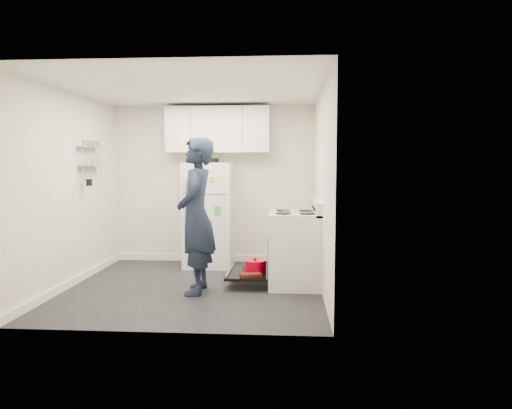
# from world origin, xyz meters

# --- Properties ---
(room) EXTENTS (3.21, 3.21, 2.51)m
(room) POSITION_xyz_m (-0.03, 0.03, 1.21)
(room) COLOR black
(room) RESTS_ON ground
(electric_range) EXTENTS (0.66, 0.76, 1.10)m
(electric_range) POSITION_xyz_m (1.26, 0.15, 0.47)
(electric_range) COLOR silver
(electric_range) RESTS_ON ground
(open_oven_door) EXTENTS (0.55, 0.72, 0.23)m
(open_oven_door) POSITION_xyz_m (0.71, 0.18, 0.19)
(open_oven_door) COLOR black
(open_oven_door) RESTS_ON ground
(refrigerator) EXTENTS (0.72, 0.74, 1.66)m
(refrigerator) POSITION_xyz_m (-0.02, 1.25, 0.80)
(refrigerator) COLOR silver
(refrigerator) RESTS_ON ground
(upper_cabinets) EXTENTS (1.60, 0.33, 0.70)m
(upper_cabinets) POSITION_xyz_m (0.10, 1.43, 2.10)
(upper_cabinets) COLOR silver
(upper_cabinets) RESTS_ON room
(wall_shelf_rack) EXTENTS (0.14, 0.60, 0.61)m
(wall_shelf_rack) POSITION_xyz_m (-1.52, 0.49, 1.68)
(wall_shelf_rack) COLOR #B2B2B7
(wall_shelf_rack) RESTS_ON room
(person) EXTENTS (0.49, 0.71, 1.89)m
(person) POSITION_xyz_m (0.08, -0.25, 0.94)
(person) COLOR #172035
(person) RESTS_ON ground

